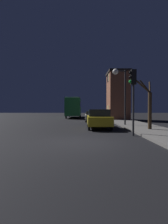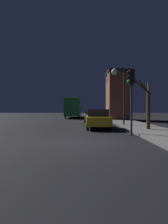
{
  "view_description": "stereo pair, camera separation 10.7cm",
  "coord_description": "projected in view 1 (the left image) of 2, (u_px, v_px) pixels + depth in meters",
  "views": [
    {
      "loc": [
        0.04,
        -8.56,
        1.62
      ],
      "look_at": [
        0.05,
        12.18,
        1.23
      ],
      "focal_mm": 28.0,
      "sensor_mm": 36.0,
      "label": 1
    },
    {
      "loc": [
        0.15,
        -8.56,
        1.62
      ],
      "look_at": [
        0.05,
        12.18,
        1.23
      ],
      "focal_mm": 28.0,
      "sensor_mm": 36.0,
      "label": 2
    }
  ],
  "objects": [
    {
      "name": "ground_plane",
      "position": [
        83.0,
        142.0,
        8.59
      ],
      "size": [
        120.0,
        120.0,
        0.0
      ],
      "primitive_type": "plane",
      "color": "black"
    },
    {
      "name": "brick_building",
      "position": [
        118.0,
        95.0,
        25.42
      ],
      "size": [
        3.02,
        4.28,
        6.85
      ],
      "color": "brown",
      "rests_on": "sidewalk"
    },
    {
      "name": "streetlamp",
      "position": [
        119.0,
        81.0,
        16.0
      ],
      "size": [
        1.24,
        0.54,
        5.14
      ],
      "color": "#28282B",
      "rests_on": "sidewalk"
    },
    {
      "name": "traffic_light",
      "position": [
        133.0,
        88.0,
        10.38
      ],
      "size": [
        0.43,
        0.24,
        3.95
      ],
      "color": "#28282B",
      "rests_on": "ground"
    },
    {
      "name": "bare_tree",
      "position": [
        149.0,
        106.0,
        12.6
      ],
      "size": [
        1.46,
        1.01,
        3.59
      ],
      "color": "#382819",
      "rests_on": "sidewalk"
    },
    {
      "name": "bus",
      "position": [
        74.0,
        106.0,
        31.75
      ],
      "size": [
        2.44,
        9.62,
        3.47
      ],
      "color": "#1E6B33",
      "rests_on": "ground"
    },
    {
      "name": "car_near_lane",
      "position": [
        98.0,
        118.0,
        14.46
      ],
      "size": [
        1.83,
        4.42,
        1.58
      ],
      "color": "olive",
      "rests_on": "ground"
    },
    {
      "name": "car_mid_lane",
      "position": [
        92.0,
        116.0,
        21.9
      ],
      "size": [
        1.72,
        4.15,
        1.34
      ],
      "color": "beige",
      "rests_on": "ground"
    }
  ]
}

